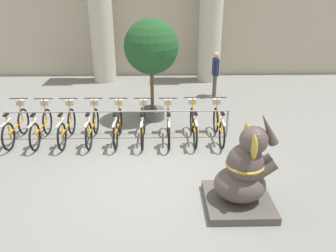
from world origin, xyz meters
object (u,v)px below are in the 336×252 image
(bicycle_0, at_px, (16,126))
(person_pedestrian, at_px, (215,70))
(elephant_statue, at_px, (243,176))
(potted_tree, at_px, (151,50))
(bicycle_7, at_px, (193,125))
(bicycle_3, at_px, (93,126))
(bicycle_6, at_px, (168,125))
(bicycle_2, at_px, (67,126))
(bicycle_8, at_px, (219,125))
(bicycle_4, at_px, (118,125))
(bicycle_5, at_px, (143,126))
(bicycle_1, at_px, (42,126))

(bicycle_0, distance_m, person_pedestrian, 6.69)
(elephant_statue, relative_size, potted_tree, 0.63)
(bicycle_7, bearing_deg, bicycle_3, -179.95)
(bicycle_6, bearing_deg, potted_tree, 106.43)
(bicycle_3, distance_m, potted_tree, 2.67)
(bicycle_3, bearing_deg, bicycle_0, 179.19)
(bicycle_2, relative_size, bicycle_3, 1.00)
(bicycle_7, xyz_separation_m, elephant_statue, (0.61, -2.81, 0.21))
(bicycle_2, distance_m, bicycle_7, 3.25)
(bicycle_8, bearing_deg, bicycle_6, -178.87)
(bicycle_4, distance_m, bicycle_6, 1.30)
(bicycle_0, height_order, potted_tree, potted_tree)
(elephant_statue, bearing_deg, person_pedestrian, 85.66)
(bicycle_5, height_order, bicycle_8, same)
(bicycle_0, height_order, bicycle_5, same)
(bicycle_5, height_order, elephant_statue, elephant_statue)
(person_pedestrian, bearing_deg, bicycle_2, -140.68)
(bicycle_3, bearing_deg, bicycle_8, -0.30)
(bicycle_1, relative_size, bicycle_3, 1.00)
(bicycle_0, bearing_deg, potted_tree, 22.42)
(bicycle_0, xyz_separation_m, bicycle_3, (1.95, -0.03, 0.00))
(bicycle_0, relative_size, potted_tree, 0.57)
(bicycle_0, distance_m, bicycle_7, 4.56)
(bicycle_5, bearing_deg, bicycle_8, 0.35)
(bicycle_6, bearing_deg, elephant_statue, -65.46)
(bicycle_0, xyz_separation_m, potted_tree, (3.46, 1.43, 1.66))
(bicycle_1, distance_m, bicycle_6, 3.25)
(bicycle_3, xyz_separation_m, elephant_statue, (3.22, -2.81, 0.21))
(bicycle_4, xyz_separation_m, bicycle_8, (2.60, -0.01, 0.00))
(bicycle_2, xyz_separation_m, person_pedestrian, (4.35, 3.56, 0.54))
(bicycle_0, relative_size, bicycle_2, 1.00)
(bicycle_7, bearing_deg, bicycle_2, -179.89)
(bicycle_6, xyz_separation_m, elephant_statue, (1.26, -2.77, 0.21))
(bicycle_3, bearing_deg, bicycle_4, -0.75)
(potted_tree, bearing_deg, bicycle_6, -73.57)
(bicycle_2, relative_size, person_pedestrian, 1.03)
(bicycle_6, bearing_deg, bicycle_2, 179.15)
(bicycle_2, relative_size, bicycle_6, 1.00)
(bicycle_2, distance_m, elephant_statue, 4.78)
(bicycle_7, bearing_deg, bicycle_8, -1.68)
(bicycle_6, distance_m, potted_tree, 2.28)
(potted_tree, bearing_deg, bicycle_2, -145.96)
(bicycle_6, bearing_deg, bicycle_1, 179.36)
(bicycle_2, distance_m, potted_tree, 3.09)
(bicycle_5, bearing_deg, person_pedestrian, 56.24)
(bicycle_5, distance_m, bicycle_8, 1.95)
(elephant_statue, bearing_deg, bicycle_4, 132.47)
(bicycle_3, bearing_deg, bicycle_5, -1.28)
(bicycle_5, bearing_deg, bicycle_0, 179.00)
(elephant_statue, distance_m, person_pedestrian, 6.40)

